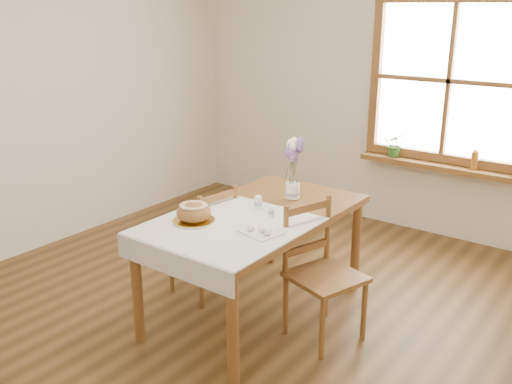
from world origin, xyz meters
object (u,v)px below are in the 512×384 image
Objects in this scene: dining_table at (256,225)px; chair_right at (326,275)px; flower_vase at (292,192)px; chair_left at (203,240)px; bread_plate at (194,221)px.

dining_table is 1.78× the size of chair_right.
dining_table is 14.24× the size of flower_vase.
chair_left is 7.61× the size of flower_vase.
dining_table is 0.42m from flower_vase.
bread_plate is 2.32× the size of flower_vase.
chair_left is 3.28× the size of bread_plate.
dining_table is at bearing 108.96° from chair_right.
flower_vase is (0.25, 0.77, 0.04)m from bread_plate.
dining_table is 0.45m from bread_plate.
bread_plate is at bearing 43.31° from chair_left.
bread_plate is (0.28, -0.39, 0.34)m from chair_left.
flower_vase is (0.53, 0.39, 0.38)m from chair_left.
chair_right is at bearing 97.55° from chair_left.
chair_right is at bearing -36.62° from flower_vase.
flower_vase reaches higher than dining_table.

